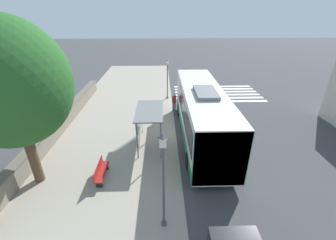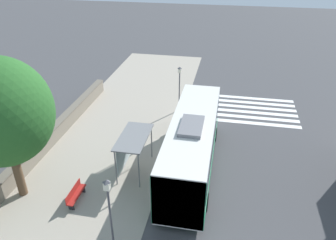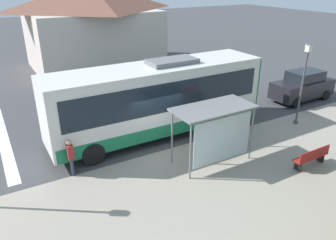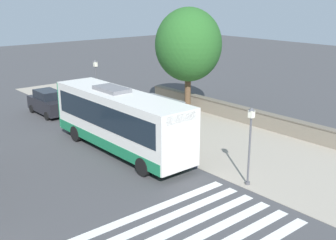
{
  "view_description": "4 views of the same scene",
  "coord_description": "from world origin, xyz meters",
  "px_view_note": "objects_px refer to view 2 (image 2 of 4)",
  "views": [
    {
      "loc": [
        -1.0,
        -14.38,
        8.22
      ],
      "look_at": [
        -0.58,
        0.02,
        1.09
      ],
      "focal_mm": 24.0,
      "sensor_mm": 36.0,
      "label": 1
    },
    {
      "loc": [
        3.45,
        -17.49,
        12.93
      ],
      "look_at": [
        -0.3,
        1.66,
        2.12
      ],
      "focal_mm": 35.0,
      "sensor_mm": 36.0,
      "label": 2
    },
    {
      "loc": [
        -11.59,
        6.36,
        7.46
      ],
      "look_at": [
        0.86,
        -0.81,
        1.06
      ],
      "focal_mm": 35.0,
      "sensor_mm": 36.0,
      "label": 3
    },
    {
      "loc": [
        14.85,
        19.28,
        8.98
      ],
      "look_at": [
        0.24,
        1.96,
        2.26
      ],
      "focal_mm": 45.0,
      "sensor_mm": 36.0,
      "label": 4
    }
  ],
  "objects_px": {
    "shade_tree": "(1,113)",
    "street_lamp_far": "(179,85)",
    "bench": "(75,194)",
    "street_lamp_near": "(110,213)",
    "pedestrian": "(179,119)",
    "bus_shelter": "(131,142)",
    "bus": "(192,144)"
  },
  "relations": [
    {
      "from": "shade_tree",
      "to": "street_lamp_far",
      "type": "bearing_deg",
      "value": 59.48
    },
    {
      "from": "bench",
      "to": "street_lamp_near",
      "type": "bearing_deg",
      "value": -42.31
    },
    {
      "from": "pedestrian",
      "to": "bus_shelter",
      "type": "bearing_deg",
      "value": -110.24
    },
    {
      "from": "bus",
      "to": "street_lamp_far",
      "type": "relative_size",
      "value": 2.73
    },
    {
      "from": "bus",
      "to": "street_lamp_far",
      "type": "height_order",
      "value": "street_lamp_far"
    },
    {
      "from": "street_lamp_far",
      "to": "street_lamp_near",
      "type": "bearing_deg",
      "value": -92.1
    },
    {
      "from": "bus_shelter",
      "to": "street_lamp_far",
      "type": "distance_m",
      "value": 8.84
    },
    {
      "from": "bus_shelter",
      "to": "pedestrian",
      "type": "height_order",
      "value": "bus_shelter"
    },
    {
      "from": "bus",
      "to": "shade_tree",
      "type": "relative_size",
      "value": 1.32
    },
    {
      "from": "bench",
      "to": "pedestrian",
      "type": "bearing_deg",
      "value": 63.76
    },
    {
      "from": "street_lamp_far",
      "to": "bus_shelter",
      "type": "bearing_deg",
      "value": -99.98
    },
    {
      "from": "bus_shelter",
      "to": "street_lamp_far",
      "type": "bearing_deg",
      "value": 80.02
    },
    {
      "from": "street_lamp_near",
      "to": "shade_tree",
      "type": "xyz_separation_m",
      "value": [
        -6.58,
        2.98,
        2.68
      ]
    },
    {
      "from": "bus_shelter",
      "to": "bench",
      "type": "height_order",
      "value": "bus_shelter"
    },
    {
      "from": "pedestrian",
      "to": "street_lamp_near",
      "type": "xyz_separation_m",
      "value": [
        -1.06,
        -11.9,
        1.69
      ]
    },
    {
      "from": "bus",
      "to": "shade_tree",
      "type": "bearing_deg",
      "value": -156.0
    },
    {
      "from": "bus",
      "to": "street_lamp_far",
      "type": "bearing_deg",
      "value": 104.77
    },
    {
      "from": "bus_shelter",
      "to": "shade_tree",
      "type": "distance_m",
      "value": 7.29
    },
    {
      "from": "street_lamp_far",
      "to": "shade_tree",
      "type": "height_order",
      "value": "shade_tree"
    },
    {
      "from": "street_lamp_far",
      "to": "shade_tree",
      "type": "xyz_separation_m",
      "value": [
        -7.13,
        -12.09,
        2.95
      ]
    },
    {
      "from": "bus_shelter",
      "to": "shade_tree",
      "type": "height_order",
      "value": "shade_tree"
    },
    {
      "from": "bus",
      "to": "pedestrian",
      "type": "distance_m",
      "value": 5.17
    },
    {
      "from": "pedestrian",
      "to": "bench",
      "type": "bearing_deg",
      "value": -116.24
    },
    {
      "from": "street_lamp_far",
      "to": "bus",
      "type": "bearing_deg",
      "value": -75.23
    },
    {
      "from": "street_lamp_near",
      "to": "bus_shelter",
      "type": "bearing_deg",
      "value": 98.73
    },
    {
      "from": "bus_shelter",
      "to": "street_lamp_near",
      "type": "relative_size",
      "value": 0.77
    },
    {
      "from": "bench",
      "to": "street_lamp_near",
      "type": "xyz_separation_m",
      "value": [
        3.32,
        -3.02,
        2.15
      ]
    },
    {
      "from": "bench",
      "to": "street_lamp_far",
      "type": "relative_size",
      "value": 0.45
    },
    {
      "from": "street_lamp_near",
      "to": "shade_tree",
      "type": "relative_size",
      "value": 0.54
    },
    {
      "from": "pedestrian",
      "to": "street_lamp_near",
      "type": "distance_m",
      "value": 12.07
    },
    {
      "from": "bench",
      "to": "street_lamp_near",
      "type": "height_order",
      "value": "street_lamp_near"
    },
    {
      "from": "bus",
      "to": "bench",
      "type": "distance_m",
      "value": 7.38
    }
  ]
}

